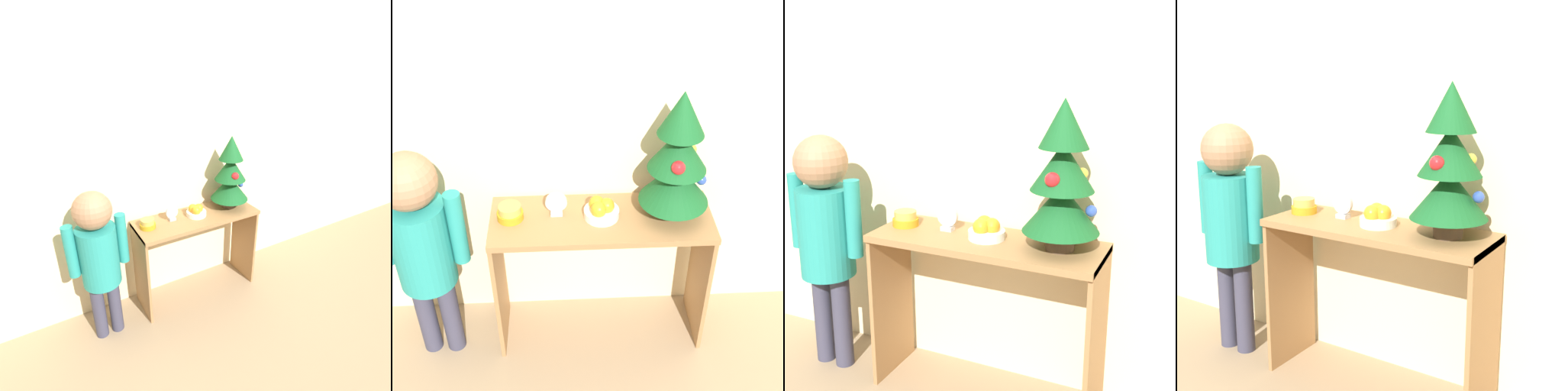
# 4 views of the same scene
# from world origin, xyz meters

# --- Properties ---
(ground_plane) EXTENTS (12.00, 12.00, 0.00)m
(ground_plane) POSITION_xyz_m (0.00, 0.00, 0.00)
(ground_plane) COLOR #997F60
(back_wall) EXTENTS (7.00, 0.05, 2.50)m
(back_wall) POSITION_xyz_m (0.00, 0.41, 1.25)
(back_wall) COLOR beige
(back_wall) RESTS_ON ground_plane
(console_table) EXTENTS (1.01, 0.36, 0.75)m
(console_table) POSITION_xyz_m (0.00, 0.18, 0.56)
(console_table) COLOR olive
(console_table) RESTS_ON ground_plane
(mini_tree) EXTENTS (0.31, 0.31, 0.61)m
(mini_tree) POSITION_xyz_m (0.32, 0.20, 1.03)
(mini_tree) COLOR #4C3828
(mini_tree) RESTS_ON console_table
(fruit_bowl) EXTENTS (0.16, 0.16, 0.09)m
(fruit_bowl) POSITION_xyz_m (-0.00, 0.19, 0.79)
(fruit_bowl) COLOR silver
(fruit_bowl) RESTS_ON console_table
(singing_bowl) EXTENTS (0.12, 0.12, 0.07)m
(singing_bowl) POSITION_xyz_m (-0.41, 0.20, 0.78)
(singing_bowl) COLOR #B78419
(singing_bowl) RESTS_ON console_table
(desk_clock) EXTENTS (0.10, 0.04, 0.12)m
(desk_clock) POSITION_xyz_m (-0.20, 0.21, 0.80)
(desk_clock) COLOR #B2B2B7
(desk_clock) RESTS_ON console_table
(child_figure) EXTENTS (0.40, 0.26, 1.15)m
(child_figure) POSITION_xyz_m (-0.80, 0.10, 0.72)
(child_figure) COLOR #38384C
(child_figure) RESTS_ON ground_plane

